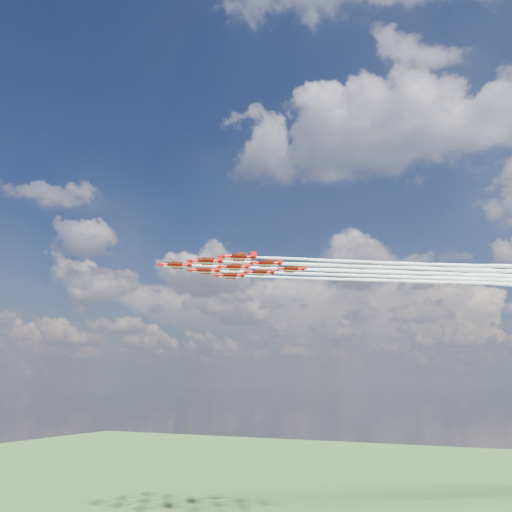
# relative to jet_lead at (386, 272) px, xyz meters

# --- Properties ---
(jet_lead) EXTENTS (129.25, 84.85, 3.00)m
(jet_lead) POSITION_rel_jet_lead_xyz_m (0.00, 0.00, 0.00)
(jet_lead) COLOR red
(jet_row2_port) EXTENTS (129.25, 84.85, 3.00)m
(jet_row2_port) POSITION_rel_jet_lead_xyz_m (11.78, -0.50, 0.00)
(jet_row2_port) COLOR red
(jet_row2_starb) EXTENTS (129.25, 84.85, 3.00)m
(jet_row2_starb) POSITION_rel_jet_lead_xyz_m (4.42, 10.93, 0.00)
(jet_row2_starb) COLOR red
(jet_row3_port) EXTENTS (129.25, 84.85, 3.00)m
(jet_row3_port) POSITION_rel_jet_lead_xyz_m (23.56, -0.99, 0.00)
(jet_row3_port) COLOR red
(jet_row3_centre) EXTENTS (129.25, 84.85, 3.00)m
(jet_row3_centre) POSITION_rel_jet_lead_xyz_m (16.20, 10.43, 0.00)
(jet_row3_centre) COLOR red
(jet_row3_starb) EXTENTS (129.25, 84.85, 3.00)m
(jet_row3_starb) POSITION_rel_jet_lead_xyz_m (8.85, 21.86, 0.00)
(jet_row3_starb) COLOR red
(jet_row4_port) EXTENTS (129.25, 84.85, 3.00)m
(jet_row4_port) POSITION_rel_jet_lead_xyz_m (27.99, 9.94, 0.00)
(jet_row4_port) COLOR red
(jet_row4_starb) EXTENTS (129.25, 84.85, 3.00)m
(jet_row4_starb) POSITION_rel_jet_lead_xyz_m (20.63, 21.37, 0.00)
(jet_row4_starb) COLOR red
(jet_tail) EXTENTS (129.25, 84.85, 3.00)m
(jet_tail) POSITION_rel_jet_lead_xyz_m (32.41, 20.87, 0.00)
(jet_tail) COLOR red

